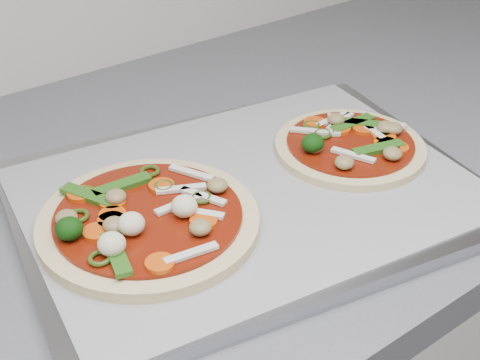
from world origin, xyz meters
TOP-DOWN VIEW (x-y plane):
  - baking_tray at (0.65, 1.22)m, footprint 0.50×0.41m
  - parchment at (0.65, 1.22)m, footprint 0.47×0.37m
  - pizza_left at (0.54, 1.22)m, footprint 0.27×0.27m
  - pizza_right at (0.78, 1.21)m, footprint 0.18×0.18m

SIDE VIEW (x-z plane):
  - baking_tray at x=0.65m, z-range 0.90..0.91m
  - parchment at x=0.65m, z-range 0.91..0.92m
  - pizza_right at x=0.78m, z-range 0.91..0.94m
  - pizza_left at x=0.54m, z-range 0.91..0.94m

